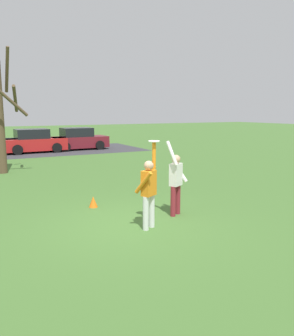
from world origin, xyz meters
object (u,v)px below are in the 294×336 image
object	(u,v)px
frisbee_disc	(154,141)
parked_car_maroon	(78,140)
parked_car_red	(34,142)
field_cone_orange	(93,202)
person_catcher	(149,189)
person_defender	(176,180)
bare_tree_tall	(0,113)

from	to	relation	value
frisbee_disc	parked_car_maroon	size ratio (longest dim) A/B	0.07
frisbee_disc	parked_car_maroon	xyz separation A→B (m)	(3.47, 17.40, -1.37)
parked_car_red	field_cone_orange	world-z (taller)	parked_car_red
person_catcher	frisbee_disc	world-z (taller)	frisbee_disc
person_defender	parked_car_red	distance (m)	16.60
field_cone_orange	person_defender	bearing A→B (deg)	-46.41
person_defender	field_cone_orange	distance (m)	2.61
person_catcher	parked_car_maroon	size ratio (longest dim) A/B	0.50
person_catcher	person_defender	distance (m)	1.31
parked_car_red	bare_tree_tall	distance (m)	8.25
frisbee_disc	parked_car_red	xyz separation A→B (m)	(0.27, 17.09, -1.37)
person_catcher	parked_car_maroon	xyz separation A→B (m)	(3.67, 17.50, -0.25)
person_defender	parked_car_maroon	bearing A→B (deg)	-126.23
person_catcher	frisbee_disc	distance (m)	1.13
person_catcher	field_cone_orange	world-z (taller)	person_catcher
person_defender	parked_car_maroon	distance (m)	17.08
person_catcher	field_cone_orange	bearing A→B (deg)	75.07
person_defender	parked_car_maroon	size ratio (longest dim) A/B	0.49
bare_tree_tall	person_catcher	bearing A→B (deg)	-76.96
parked_car_red	parked_car_maroon	size ratio (longest dim) A/B	1.00
person_catcher	person_defender	size ratio (longest dim) A/B	1.02
parked_car_red	parked_car_maroon	bearing A→B (deg)	3.74
frisbee_disc	field_cone_orange	bearing A→B (deg)	108.00
frisbee_disc	parked_car_red	world-z (taller)	frisbee_disc
parked_car_maroon	bare_tree_tall	size ratio (longest dim) A/B	0.75
person_catcher	field_cone_orange	size ratio (longest dim) A/B	6.50
person_catcher	field_cone_orange	distance (m)	2.60
frisbee_disc	parked_car_maroon	distance (m)	17.79
frisbee_disc	bare_tree_tall	world-z (taller)	bare_tree_tall
person_defender	parked_car_maroon	xyz separation A→B (m)	(2.51, 16.89, -0.25)
frisbee_disc	field_cone_orange	size ratio (longest dim) A/B	0.85
person_catcher	parked_car_red	xyz separation A→B (m)	(0.47, 17.19, -0.25)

